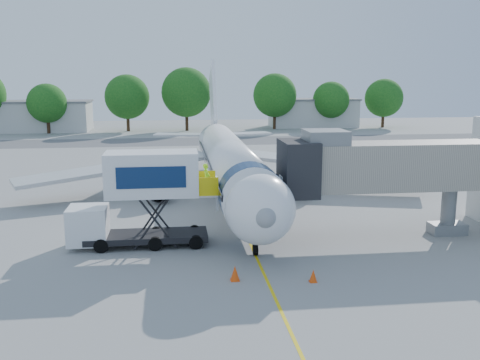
{
  "coord_description": "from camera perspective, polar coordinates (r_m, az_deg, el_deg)",
  "views": [
    {
      "loc": [
        -4.31,
        -37.29,
        9.81
      ],
      "look_at": [
        -0.2,
        -4.23,
        3.2
      ],
      "focal_mm": 40.0,
      "sensor_mm": 36.0,
      "label": 1
    }
  ],
  "objects": [
    {
      "name": "aircraft",
      "position": [
        42.19,
        -1.13,
        1.86
      ],
      "size": [
        34.17,
        37.73,
        11.35
      ],
      "color": "white",
      "rests_on": "ground"
    },
    {
      "name": "tree_g",
      "position": [
        104.05,
        15.1,
        8.45
      ],
      "size": [
        7.07,
        7.07,
        9.01
      ],
      "color": "#382314",
      "rests_on": "ground"
    },
    {
      "name": "safety_cone_b",
      "position": [
        26.19,
        -0.54,
        -9.94
      ],
      "size": [
        0.47,
        0.47,
        0.74
      ],
      "color": "#F1490C",
      "rests_on": "ground"
    },
    {
      "name": "tree_d",
      "position": [
        95.02,
        -5.75,
        9.29
      ],
      "size": [
        8.65,
        8.65,
        11.03
      ],
      "color": "#382314",
      "rests_on": "ground"
    },
    {
      "name": "jet_bridge",
      "position": [
        33.14,
        14.81,
        1.35
      ],
      "size": [
        13.9,
        3.2,
        6.6
      ],
      "color": "#A9A391",
      "rests_on": "ground"
    },
    {
      "name": "ground_tug",
      "position": [
        23.82,
        -2.73,
        -11.28
      ],
      "size": [
        3.7,
        2.74,
        1.33
      ],
      "rotation": [
        0.0,
        0.0,
        -0.35
      ],
      "color": "white",
      "rests_on": "ground"
    },
    {
      "name": "taxiway_strip",
      "position": [
        80.01,
        -3.96,
        4.15
      ],
      "size": [
        120.0,
        10.0,
        0.01
      ],
      "primitive_type": "cube",
      "color": "#59595B",
      "rests_on": "ground"
    },
    {
      "name": "tree_e",
      "position": [
        97.72,
        3.73,
        9.0
      ],
      "size": [
        7.84,
        7.84,
        10.0
      ],
      "color": "#382314",
      "rests_on": "ground"
    },
    {
      "name": "safety_cone_a",
      "position": [
        26.28,
        7.81,
        -10.11
      ],
      "size": [
        0.39,
        0.39,
        0.62
      ],
      "color": "#F1490C",
      "rests_on": "ground"
    },
    {
      "name": "tree_c",
      "position": [
        95.62,
        -11.96,
        8.67
      ],
      "size": [
        7.7,
        7.7,
        9.82
      ],
      "color": "#382314",
      "rests_on": "ground"
    },
    {
      "name": "outbuilding_right",
      "position": [
        102.96,
        7.8,
        7.14
      ],
      "size": [
        16.4,
        7.4,
        5.3
      ],
      "color": "beige",
      "rests_on": "ground"
    },
    {
      "name": "tree_f",
      "position": [
        100.58,
        9.69,
        8.42
      ],
      "size": [
        6.69,
        6.69,
        8.53
      ],
      "color": "#382314",
      "rests_on": "ground"
    },
    {
      "name": "ground",
      "position": [
        38.8,
        -0.48,
        -3.42
      ],
      "size": [
        160.0,
        160.0,
        0.0
      ],
      "primitive_type": "plane",
      "color": "gray",
      "rests_on": "ground"
    },
    {
      "name": "catering_hiloader",
      "position": [
        31.16,
        -10.52,
        -2.05
      ],
      "size": [
        8.5,
        2.44,
        5.5
      ],
      "color": "black",
      "rests_on": "ground"
    },
    {
      "name": "outbuilding_left",
      "position": [
        100.39,
        -20.85,
        6.41
      ],
      "size": [
        18.4,
        8.4,
        5.3
      ],
      "color": "beige",
      "rests_on": "ground"
    },
    {
      "name": "tree_b",
      "position": [
        95.72,
        -19.9,
        7.71
      ],
      "size": [
        6.53,
        6.53,
        8.32
      ],
      "color": "#382314",
      "rests_on": "ground"
    },
    {
      "name": "guidance_line",
      "position": [
        38.79,
        -0.48,
        -3.42
      ],
      "size": [
        0.15,
        70.0,
        0.01
      ],
      "primitive_type": "cube",
      "color": "yellow",
      "rests_on": "ground"
    }
  ]
}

